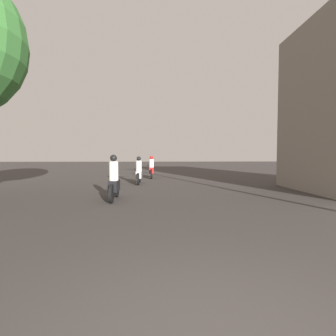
% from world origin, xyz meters
% --- Properties ---
extents(motorcycle_black, '(0.60, 1.91, 1.62)m').
position_xyz_m(motorcycle_black, '(-1.97, 7.55, 0.64)').
color(motorcycle_black, black).
rests_on(motorcycle_black, ground_plane).
extents(motorcycle_silver, '(0.60, 1.93, 1.53)m').
position_xyz_m(motorcycle_silver, '(-1.41, 12.77, 0.61)').
color(motorcycle_silver, black).
rests_on(motorcycle_silver, ground_plane).
extents(motorcycle_red, '(0.60, 2.13, 1.54)m').
position_xyz_m(motorcycle_red, '(-0.77, 16.44, 0.62)').
color(motorcycle_red, black).
rests_on(motorcycle_red, ground_plane).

